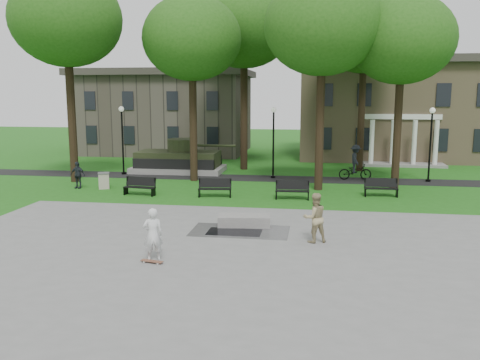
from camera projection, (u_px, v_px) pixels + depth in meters
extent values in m
plane|color=#1D5714|center=(238.00, 223.00, 22.17)|extent=(120.00, 120.00, 0.00)
cube|color=gray|center=(215.00, 259.00, 17.29)|extent=(22.00, 16.00, 0.02)
cube|color=black|center=(265.00, 178.00, 33.87)|extent=(44.00, 2.60, 0.01)
cube|color=#9E8460|center=(392.00, 112.00, 45.39)|extent=(16.00, 11.00, 8.00)
cube|color=#38332D|center=(395.00, 63.00, 44.67)|extent=(17.00, 12.00, 0.60)
cube|color=silver|center=(402.00, 117.00, 40.06)|extent=(6.00, 0.30, 0.40)
cube|color=#4C443D|center=(167.00, 115.00, 49.02)|extent=(15.00, 10.00, 7.20)
cylinder|color=black|center=(71.00, 112.00, 31.95)|extent=(0.52, 0.52, 8.96)
ellipsoid|color=#1F5012|center=(66.00, 19.00, 31.02)|extent=(6.80, 6.80, 5.78)
cylinder|color=black|center=(193.00, 119.00, 32.40)|extent=(0.48, 0.48, 8.00)
ellipsoid|color=#1F5012|center=(192.00, 38.00, 31.56)|extent=(6.20, 6.20, 5.27)
cylinder|color=black|center=(320.00, 119.00, 29.25)|extent=(0.50, 0.50, 8.32)
ellipsoid|color=#1F5012|center=(322.00, 25.00, 28.38)|extent=(6.60, 6.60, 5.61)
cylinder|color=black|center=(398.00, 124.00, 29.62)|extent=(0.46, 0.46, 7.68)
ellipsoid|color=#1F5012|center=(402.00, 39.00, 28.82)|extent=(6.00, 6.00, 5.10)
cylinder|color=black|center=(244.00, 107.00, 37.29)|extent=(0.54, 0.54, 9.28)
ellipsoid|color=#1F5012|center=(244.00, 25.00, 36.32)|extent=(7.20, 7.20, 6.12)
cylinder|color=black|center=(362.00, 112.00, 36.58)|extent=(0.50, 0.50, 8.64)
ellipsoid|color=#1F5012|center=(365.00, 34.00, 35.68)|extent=(6.40, 6.40, 5.44)
cylinder|color=black|center=(123.00, 143.00, 35.26)|extent=(0.12, 0.12, 4.40)
sphere|color=silver|center=(121.00, 109.00, 34.87)|extent=(0.36, 0.36, 0.36)
cylinder|color=black|center=(124.00, 173.00, 35.61)|extent=(0.32, 0.32, 0.16)
cylinder|color=black|center=(273.00, 145.00, 33.72)|extent=(0.12, 0.12, 4.40)
sphere|color=silver|center=(274.00, 110.00, 33.33)|extent=(0.36, 0.36, 0.36)
cylinder|color=black|center=(273.00, 177.00, 34.08)|extent=(0.32, 0.32, 0.16)
cylinder|color=black|center=(430.00, 148.00, 32.26)|extent=(0.12, 0.12, 4.40)
sphere|color=silver|center=(432.00, 110.00, 31.87)|extent=(0.36, 0.36, 0.36)
cylinder|color=black|center=(428.00, 180.00, 32.61)|extent=(0.32, 0.32, 0.16)
cube|color=gray|center=(179.00, 169.00, 36.74)|extent=(6.50, 3.40, 0.40)
cube|color=#282E18|center=(178.00, 159.00, 36.61)|extent=(5.80, 2.80, 1.10)
cube|color=black|center=(173.00, 164.00, 35.33)|extent=(5.80, 0.35, 0.70)
cube|color=black|center=(183.00, 159.00, 37.96)|extent=(5.80, 0.35, 0.70)
cylinder|color=#282E18|center=(182.00, 145.00, 36.40)|extent=(2.10, 2.10, 0.90)
cylinder|color=#282E18|center=(214.00, 146.00, 36.07)|extent=(3.20, 0.18, 0.18)
cube|color=black|center=(234.00, 232.00, 20.64)|extent=(2.20, 1.20, 0.00)
cube|color=gray|center=(244.00, 220.00, 21.64)|extent=(2.30, 1.25, 0.45)
cube|color=brown|center=(152.00, 262.00, 16.88)|extent=(0.80, 0.36, 0.07)
imported|color=silver|center=(153.00, 235.00, 16.96)|extent=(0.77, 0.64, 1.82)
imported|color=tan|center=(315.00, 218.00, 19.10)|extent=(1.13, 1.03, 1.90)
imported|color=#21262C|center=(78.00, 175.00, 30.24)|extent=(0.98, 0.49, 1.61)
imported|color=black|center=(355.00, 171.00, 33.30)|extent=(2.19, 0.96, 1.11)
imported|color=#1F2229|center=(356.00, 159.00, 33.17)|extent=(0.81, 1.27, 1.85)
cube|color=black|center=(139.00, 187.00, 28.19)|extent=(1.84, 0.69, 0.05)
cube|color=black|center=(141.00, 181.00, 28.35)|extent=(1.80, 0.40, 0.50)
cube|color=black|center=(125.00, 191.00, 28.35)|extent=(0.12, 0.45, 0.45)
cube|color=black|center=(154.00, 192.00, 28.10)|extent=(0.12, 0.45, 0.45)
cube|color=black|center=(215.00, 189.00, 27.69)|extent=(1.84, 0.65, 0.05)
cube|color=black|center=(216.00, 183.00, 27.85)|extent=(1.81, 0.36, 0.50)
cube|color=black|center=(200.00, 193.00, 27.85)|extent=(0.11, 0.45, 0.45)
cube|color=black|center=(230.00, 193.00, 27.60)|extent=(0.11, 0.45, 0.45)
cube|color=black|center=(292.00, 191.00, 27.08)|extent=(1.81, 0.50, 0.05)
cube|color=black|center=(293.00, 185.00, 27.24)|extent=(1.80, 0.21, 0.50)
cube|color=black|center=(276.00, 195.00, 27.24)|extent=(0.07, 0.45, 0.45)
cube|color=black|center=(308.00, 196.00, 26.99)|extent=(0.07, 0.45, 0.45)
cube|color=black|center=(381.00, 189.00, 27.81)|extent=(1.81, 0.50, 0.05)
cube|color=black|center=(381.00, 183.00, 27.97)|extent=(1.80, 0.20, 0.50)
cube|color=black|center=(365.00, 192.00, 27.97)|extent=(0.07, 0.45, 0.45)
cube|color=black|center=(397.00, 193.00, 27.72)|extent=(0.07, 0.45, 0.45)
cube|color=#B4A894|center=(104.00, 181.00, 30.20)|extent=(0.78, 0.78, 0.90)
cube|color=#4C4C4C|center=(104.00, 173.00, 30.12)|extent=(0.86, 0.86, 0.06)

